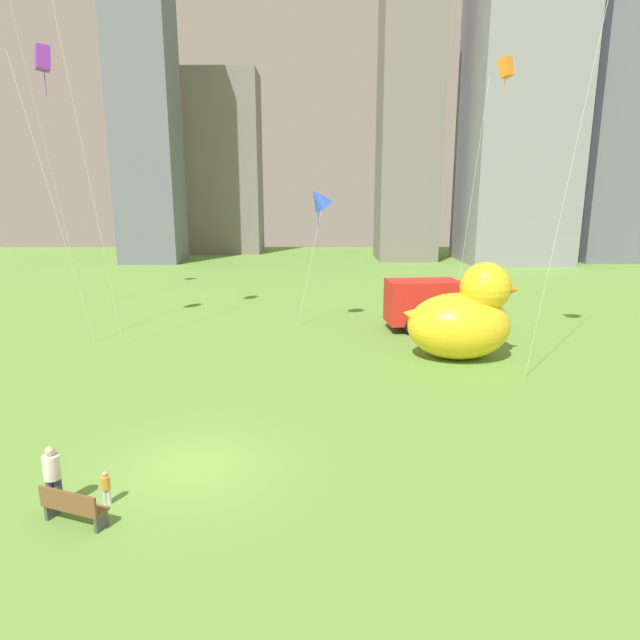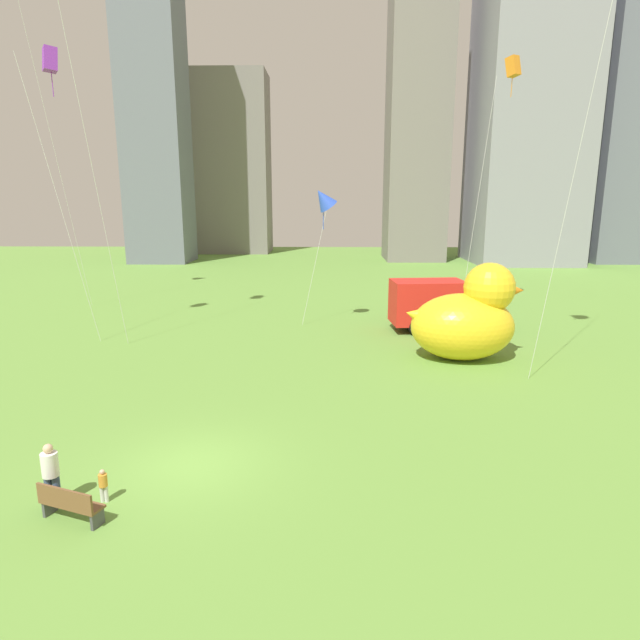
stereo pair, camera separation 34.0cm
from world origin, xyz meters
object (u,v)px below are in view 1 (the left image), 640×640
Objects in this scene: park_bench at (73,506)px; person_adult at (53,475)px; person_child at (106,486)px; kite_blue at (319,199)px; kite_orange at (506,70)px; giant_inflatable_duck at (463,318)px; kite_purple at (43,60)px; box_truck at (433,305)px.

park_bench is 1.08m from person_adult.
park_bench reaches higher than person_child.
kite_orange reaches higher than kite_blue.
kite_purple is (-19.93, 3.70, 11.87)m from giant_inflatable_duck.
kite_blue is at bearing 71.69° from person_adult.
kite_blue is at bearing 74.77° from person_child.
park_bench is 0.11× the size of kite_orange.
person_adult is 0.28× the size of box_truck.
park_bench is 0.30× the size of giant_inflatable_duck.
giant_inflatable_duck is 17.03m from kite_orange.
kite_orange reaches higher than person_child.
park_bench is 18.07m from giant_inflatable_duck.
kite_orange is (4.43, 10.22, 12.88)m from giant_inflatable_duck.
kite_orange is at bearing 54.57° from park_bench.
box_truck is at bearing 57.36° from park_bench.
kite_purple reaches higher than person_adult.
kite_blue is (6.28, 18.98, 6.41)m from person_adult.
kite_purple is (-13.24, -2.74, 6.49)m from kite_blue.
person_child is (0.43, 0.85, 0.00)m from park_bench.
person_child is 20.64m from kite_blue.
person_adult is at bearing -66.80° from kite_purple.
kite_orange is (16.68, 23.43, 14.32)m from park_bench.
giant_inflatable_duck is 0.37× the size of kite_purple.
giant_inflatable_duck is at bearing -87.79° from box_truck.
park_bench is 21.53m from kite_blue.
box_truck reaches higher than person_adult.
kite_purple is at bearing 169.50° from giant_inflatable_duck.
kite_orange is (11.13, 3.78, 7.50)m from kite_blue.
person_child is at bearing -133.70° from giant_inflatable_duck.
kite_blue is at bearing 136.10° from giant_inflatable_duck.
park_bench is at bearing -105.77° from kite_blue.
kite_orange reaches higher than box_truck.
person_child is at bearing -122.90° from box_truck.
person_adult is 1.24m from person_child.
person_adult is 0.20× the size of kite_blue.
kite_blue is (-6.69, 6.44, 5.38)m from giant_inflatable_duck.
box_truck is at bearing -134.94° from kite_orange.
giant_inflatable_duck is 0.67× the size of kite_blue.
kite_purple reaches higher than park_bench.
box_truck is 14.89m from kite_orange.
kite_orange reaches higher than park_bench.
giant_inflatable_duck is (12.97, 12.54, 1.03)m from person_adult.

